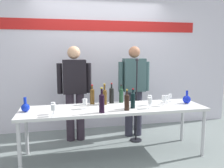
% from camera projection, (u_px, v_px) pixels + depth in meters
% --- Properties ---
extents(ground_plane, '(10.00, 10.00, 0.00)m').
position_uv_depth(ground_plane, '(114.00, 155.00, 3.47)').
color(ground_plane, slate).
extents(back_wall, '(5.65, 0.11, 3.00)m').
position_uv_depth(back_wall, '(99.00, 53.00, 4.55)').
color(back_wall, silver).
rests_on(back_wall, ground).
extents(display_table, '(2.67, 0.71, 0.73)m').
position_uv_depth(display_table, '(114.00, 111.00, 3.37)').
color(display_table, silver).
rests_on(display_table, ground).
extents(decanter_blue_left, '(0.11, 0.11, 0.20)m').
position_uv_depth(decanter_blue_left, '(25.00, 107.00, 3.11)').
color(decanter_blue_left, '#0E27AF').
rests_on(decanter_blue_left, display_table).
extents(decanter_blue_right, '(0.13, 0.13, 0.20)m').
position_uv_depth(decanter_blue_right, '(187.00, 99.00, 3.61)').
color(decanter_blue_right, '#1022BC').
rests_on(decanter_blue_right, display_table).
extents(presenter_left, '(0.58, 0.22, 1.63)m').
position_uv_depth(presenter_left, '(75.00, 88.00, 3.93)').
color(presenter_left, '#322734').
rests_on(presenter_left, ground).
extents(presenter_right, '(0.57, 0.22, 1.63)m').
position_uv_depth(presenter_right, '(134.00, 86.00, 4.15)').
color(presenter_right, '#2E2D3C').
rests_on(presenter_right, ground).
extents(wine_bottle_0, '(0.07, 0.07, 0.31)m').
position_uv_depth(wine_bottle_0, '(92.00, 96.00, 3.55)').
color(wine_bottle_0, '#4E3311').
rests_on(wine_bottle_0, display_table).
extents(wine_bottle_1, '(0.07, 0.07, 0.29)m').
position_uv_depth(wine_bottle_1, '(121.00, 95.00, 3.68)').
color(wine_bottle_1, '#1B3E26').
rests_on(wine_bottle_1, display_table).
extents(wine_bottle_2, '(0.07, 0.07, 0.32)m').
position_uv_depth(wine_bottle_2, '(105.00, 96.00, 3.53)').
color(wine_bottle_2, '#4F3412').
rests_on(wine_bottle_2, display_table).
extents(wine_bottle_3, '(0.07, 0.07, 0.32)m').
position_uv_depth(wine_bottle_3, '(112.00, 95.00, 3.63)').
color(wine_bottle_3, black).
rests_on(wine_bottle_3, display_table).
extents(wine_bottle_4, '(0.07, 0.07, 0.34)m').
position_uv_depth(wine_bottle_4, '(102.00, 102.00, 3.06)').
color(wine_bottle_4, black).
rests_on(wine_bottle_4, display_table).
extents(wine_bottle_5, '(0.07, 0.07, 0.29)m').
position_uv_depth(wine_bottle_5, '(133.00, 99.00, 3.30)').
color(wine_bottle_5, black).
rests_on(wine_bottle_5, display_table).
extents(wine_bottle_6, '(0.07, 0.07, 0.29)m').
position_uv_depth(wine_bottle_6, '(127.00, 101.00, 3.18)').
color(wine_bottle_6, black).
rests_on(wine_bottle_6, display_table).
extents(wine_glass_left_0, '(0.07, 0.07, 0.15)m').
position_uv_depth(wine_glass_left_0, '(85.00, 102.00, 3.27)').
color(wine_glass_left_0, white).
rests_on(wine_glass_left_0, display_table).
extents(wine_glass_left_1, '(0.07, 0.07, 0.15)m').
position_uv_depth(wine_glass_left_1, '(53.00, 108.00, 2.90)').
color(wine_glass_left_1, white).
rests_on(wine_glass_left_1, display_table).
extents(wine_glass_left_2, '(0.06, 0.06, 0.16)m').
position_uv_depth(wine_glass_left_2, '(53.00, 106.00, 3.00)').
color(wine_glass_left_2, white).
rests_on(wine_glass_left_2, display_table).
extents(wine_glass_right_0, '(0.06, 0.06, 0.13)m').
position_uv_depth(wine_glass_right_0, '(170.00, 96.00, 3.72)').
color(wine_glass_right_0, white).
rests_on(wine_glass_right_0, display_table).
extents(wine_glass_right_1, '(0.06, 0.06, 0.13)m').
position_uv_depth(wine_glass_right_1, '(167.00, 98.00, 3.60)').
color(wine_glass_right_1, white).
rests_on(wine_glass_right_1, display_table).
extents(wine_glass_right_2, '(0.07, 0.07, 0.15)m').
position_uv_depth(wine_glass_right_2, '(150.00, 98.00, 3.49)').
color(wine_glass_right_2, white).
rests_on(wine_glass_right_2, display_table).
extents(wine_glass_right_3, '(0.07, 0.07, 0.16)m').
position_uv_depth(wine_glass_right_3, '(164.00, 98.00, 3.44)').
color(wine_glass_right_3, white).
rests_on(wine_glass_right_3, display_table).
extents(wine_glass_right_4, '(0.06, 0.06, 0.15)m').
position_uv_depth(wine_glass_right_4, '(150.00, 101.00, 3.30)').
color(wine_glass_right_4, white).
rests_on(wine_glass_right_4, display_table).
extents(microphone_stand, '(0.20, 0.20, 1.43)m').
position_uv_depth(microphone_stand, '(136.00, 114.00, 3.95)').
color(microphone_stand, black).
rests_on(microphone_stand, ground).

